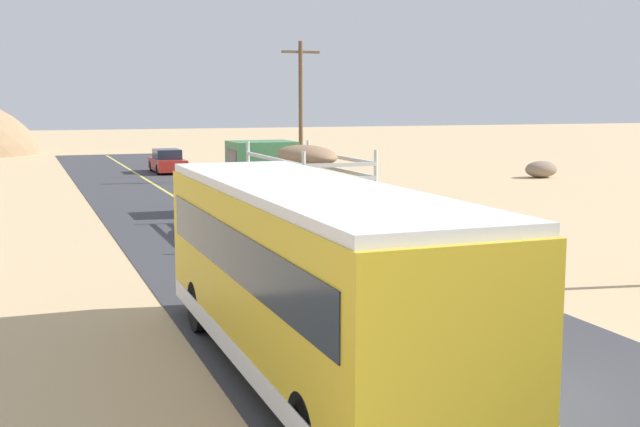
# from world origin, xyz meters

# --- Properties ---
(ground_plane) EXTENTS (240.00, 240.00, 0.00)m
(ground_plane) POSITION_xyz_m (0.00, 0.00, 0.00)
(ground_plane) COLOR tan
(road_surface) EXTENTS (8.00, 120.00, 0.02)m
(road_surface) POSITION_xyz_m (0.00, 0.00, 0.01)
(road_surface) COLOR #38383D
(road_surface) RESTS_ON ground
(road_centre_line) EXTENTS (0.16, 117.60, 0.00)m
(road_centre_line) POSITION_xyz_m (0.00, 0.00, 0.02)
(road_centre_line) COLOR #D8CC4C
(road_centre_line) RESTS_ON road_surface
(livestock_truck) EXTENTS (2.53, 9.70, 3.02)m
(livestock_truck) POSITION_xyz_m (2.37, 19.09, 1.79)
(livestock_truck) COLOR #3F7F4C
(livestock_truck) RESTS_ON road_surface
(bus) EXTENTS (2.54, 10.00, 3.21)m
(bus) POSITION_xyz_m (-2.53, 1.94, 1.75)
(bus) COLOR gold
(bus) RESTS_ON road_surface
(car_far) EXTENTS (1.80, 4.40, 1.46)m
(car_far) POSITION_xyz_m (1.97, 41.08, 0.69)
(car_far) COLOR #B2261E
(car_far) RESTS_ON road_surface
(power_pole_mid) EXTENTS (2.20, 0.24, 7.81)m
(power_pole_mid) POSITION_xyz_m (8.15, 33.09, 4.20)
(power_pole_mid) COLOR brown
(power_pole_mid) RESTS_ON ground
(boulder_mid_field) EXTENTS (2.03, 1.43, 0.99)m
(boulder_mid_field) POSITION_xyz_m (22.18, 30.05, 0.49)
(boulder_mid_field) COLOR #84705B
(boulder_mid_field) RESTS_ON ground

